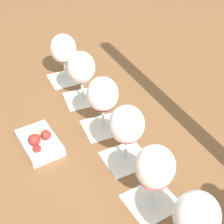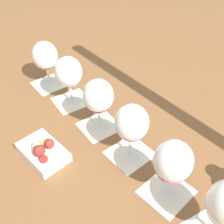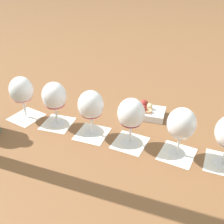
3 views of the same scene
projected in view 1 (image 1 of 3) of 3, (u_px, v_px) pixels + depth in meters
The scene contains 13 objects.
ground_plane at pixel (112, 142), 0.98m from camera, with size 8.00×8.00×0.00m, color brown.
tasting_card_1 at pixel (151, 201), 0.82m from camera, with size 0.16×0.16×0.00m.
tasting_card_2 at pixel (126, 158), 0.93m from camera, with size 0.16×0.16×0.00m.
tasting_card_3 at pixel (103, 127), 1.03m from camera, with size 0.16×0.16×0.00m.
tasting_card_4 at pixel (83, 98), 1.15m from camera, with size 0.16×0.16×0.00m.
tasting_card_5 at pixel (66, 78), 1.25m from camera, with size 0.16×0.16×0.00m.
wine_glass_0 at pixel (196, 218), 0.65m from camera, with size 0.09×0.09×0.17m.
wine_glass_1 at pixel (155, 169), 0.75m from camera, with size 0.09×0.09×0.17m.
wine_glass_2 at pixel (127, 127), 0.86m from camera, with size 0.09×0.09×0.17m.
wine_glass_3 at pixel (103, 96), 0.96m from camera, with size 0.09×0.09×0.17m.
wine_glass_4 at pixel (81, 69), 1.08m from camera, with size 0.09×0.09×0.17m.
wine_glass_5 at pixel (63, 51), 1.18m from camera, with size 0.09×0.09×0.17m.
snack_dish at pixel (39, 142), 0.95m from camera, with size 0.16×0.17×0.06m.
Camera 1 is at (-0.67, -0.26, 0.67)m, focal length 55.00 mm.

